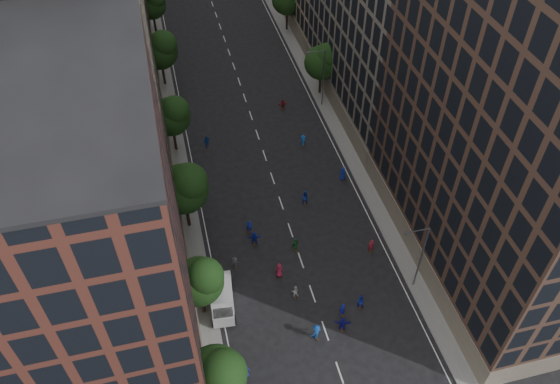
{
  "coord_description": "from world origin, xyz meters",
  "views": [
    {
      "loc": [
        -11.1,
        -17.45,
        47.37
      ],
      "look_at": [
        -0.16,
        26.9,
        2.0
      ],
      "focal_mm": 35.0,
      "sensor_mm": 36.0,
      "label": 1
    }
  ],
  "objects_px": {
    "skater_0": "(245,371)",
    "skater_2": "(360,301)",
    "streetlamp_far": "(322,75)",
    "cargo_van": "(222,299)",
    "skater_1": "(342,310)",
    "streetlamp_near": "(420,255)"
  },
  "relations": [
    {
      "from": "streetlamp_near",
      "to": "streetlamp_far",
      "type": "relative_size",
      "value": 1.0
    },
    {
      "from": "skater_1",
      "to": "skater_2",
      "type": "distance_m",
      "value": 2.18
    },
    {
      "from": "cargo_van",
      "to": "skater_1",
      "type": "height_order",
      "value": "cargo_van"
    },
    {
      "from": "streetlamp_far",
      "to": "cargo_van",
      "type": "height_order",
      "value": "streetlamp_far"
    },
    {
      "from": "cargo_van",
      "to": "skater_0",
      "type": "xyz_separation_m",
      "value": [
        0.79,
        -7.88,
        -0.46
      ]
    },
    {
      "from": "skater_0",
      "to": "skater_2",
      "type": "xyz_separation_m",
      "value": [
        12.72,
        4.61,
        -0.1
      ]
    },
    {
      "from": "streetlamp_far",
      "to": "skater_2",
      "type": "distance_m",
      "value": 34.92
    },
    {
      "from": "streetlamp_near",
      "to": "streetlamp_far",
      "type": "height_order",
      "value": "same"
    },
    {
      "from": "streetlamp_far",
      "to": "cargo_van",
      "type": "xyz_separation_m",
      "value": [
        -19.66,
        -30.83,
        -3.75
      ]
    },
    {
      "from": "streetlamp_far",
      "to": "cargo_van",
      "type": "distance_m",
      "value": 36.76
    },
    {
      "from": "skater_2",
      "to": "skater_1",
      "type": "bearing_deg",
      "value": 35.65
    },
    {
      "from": "streetlamp_far",
      "to": "cargo_van",
      "type": "bearing_deg",
      "value": -122.52
    },
    {
      "from": "streetlamp_near",
      "to": "skater_1",
      "type": "bearing_deg",
      "value": -168.62
    },
    {
      "from": "streetlamp_far",
      "to": "skater_1",
      "type": "xyz_separation_m",
      "value": [
        -8.25,
        -34.66,
        -4.26
      ]
    },
    {
      "from": "streetlamp_far",
      "to": "skater_0",
      "type": "height_order",
      "value": "streetlamp_far"
    },
    {
      "from": "cargo_van",
      "to": "skater_2",
      "type": "bearing_deg",
      "value": -8.14
    },
    {
      "from": "streetlamp_far",
      "to": "streetlamp_near",
      "type": "bearing_deg",
      "value": -90.0
    },
    {
      "from": "streetlamp_far",
      "to": "skater_1",
      "type": "bearing_deg",
      "value": -103.38
    },
    {
      "from": "streetlamp_near",
      "to": "skater_0",
      "type": "relative_size",
      "value": 4.74
    },
    {
      "from": "streetlamp_near",
      "to": "skater_0",
      "type": "bearing_deg",
      "value": -163.15
    },
    {
      "from": "skater_1",
      "to": "skater_2",
      "type": "bearing_deg",
      "value": 175.09
    },
    {
      "from": "skater_1",
      "to": "streetlamp_near",
      "type": "bearing_deg",
      "value": 171.68
    }
  ]
}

